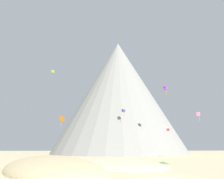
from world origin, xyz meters
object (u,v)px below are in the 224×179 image
(kite_indigo_mid, at_px, (124,111))
(kite_lime_high, at_px, (53,71))
(kite_red_low, at_px, (168,130))
(bush_near_right, at_px, (102,161))
(rock_massif, at_px, (119,97))
(kite_violet_mid, at_px, (165,88))
(bush_near_left, at_px, (163,163))
(bush_low_patch, at_px, (66,171))
(kite_orange_low, at_px, (62,119))
(kite_pink_low, at_px, (198,115))

(kite_indigo_mid, bearing_deg, kite_lime_high, 149.83)
(kite_red_low, bearing_deg, bush_near_right, 44.07)
(rock_massif, relative_size, kite_violet_mid, 29.50)
(kite_lime_high, bearing_deg, bush_near_left, -103.90)
(bush_low_patch, xyz_separation_m, rock_massif, (17.61, 84.78, 31.74))
(bush_low_patch, distance_m, kite_orange_low, 42.54)
(kite_violet_mid, xyz_separation_m, kite_indigo_mid, (-14.07, 13.19, -6.50))
(bush_low_patch, relative_size, kite_indigo_mid, 0.41)
(kite_red_low, bearing_deg, bush_near_left, 72.02)
(bush_near_right, bearing_deg, kite_violet_mid, 42.12)
(kite_red_low, bearing_deg, kite_pink_low, 160.55)
(rock_massif, bearing_deg, kite_pink_low, -70.12)
(bush_low_patch, xyz_separation_m, bush_near_right, (5.36, 18.41, 0.24))
(bush_low_patch, bearing_deg, kite_orange_low, 100.64)
(bush_low_patch, distance_m, kite_violet_mid, 55.87)
(bush_near_left, xyz_separation_m, kite_indigo_mid, (-2.57, 39.32, 18.10))
(bush_low_patch, distance_m, bush_near_left, 23.13)
(bush_near_right, bearing_deg, kite_indigo_mid, 73.75)
(bush_near_right, bearing_deg, bush_low_patch, -106.24)
(bush_near_right, xyz_separation_m, kite_red_low, (22.51, 17.63, 8.53))
(bush_near_left, relative_size, kite_pink_low, 0.89)
(kite_violet_mid, relative_size, kite_orange_low, 0.78)
(kite_violet_mid, xyz_separation_m, kite_orange_low, (-37.20, -0.45, -12.11))
(kite_lime_high, bearing_deg, bush_low_patch, -128.54)
(kite_violet_mid, bearing_deg, kite_orange_low, 47.47)
(bush_near_left, bearing_deg, kite_violet_mid, 66.25)
(rock_massif, height_order, kite_orange_low, rock_massif)
(kite_indigo_mid, height_order, kite_red_low, kite_indigo_mid)
(bush_near_left, distance_m, kite_lime_high, 62.10)
(kite_indigo_mid, distance_m, kite_orange_low, 27.43)
(bush_low_patch, height_order, kite_violet_mid, kite_violet_mid)
(bush_near_right, bearing_deg, rock_massif, 79.54)
(bush_near_left, relative_size, bush_near_right, 2.27)
(kite_lime_high, bearing_deg, kite_red_low, -76.30)
(rock_massif, bearing_deg, kite_indigo_mid, -93.66)
(rock_massif, xyz_separation_m, kite_orange_low, (-25.12, -44.83, -19.21))
(bush_near_left, xyz_separation_m, bush_near_right, (-12.83, 4.13, 0.20))
(bush_low_patch, height_order, kite_orange_low, kite_orange_low)
(rock_massif, relative_size, kite_red_low, 105.66)
(kite_violet_mid, distance_m, kite_orange_low, 39.12)
(bush_near_right, bearing_deg, kite_pink_low, 23.10)
(kite_indigo_mid, bearing_deg, kite_pink_low, -76.56)
(kite_violet_mid, relative_size, kite_indigo_mid, 0.82)
(bush_near_right, xyz_separation_m, kite_orange_low, (-12.87, 21.54, 12.30))
(kite_red_low, bearing_deg, kite_violet_mid, -106.56)
(bush_near_left, height_order, kite_violet_mid, kite_violet_mid)
(bush_near_right, relative_size, kite_lime_high, 0.82)
(bush_near_right, relative_size, kite_pink_low, 0.39)
(bush_near_right, distance_m, kite_red_low, 29.84)
(bush_near_left, relative_size, kite_indigo_mid, 0.68)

